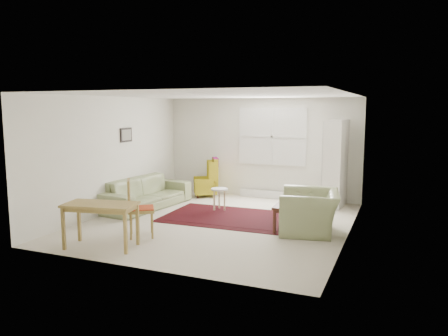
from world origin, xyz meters
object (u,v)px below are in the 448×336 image
at_px(armchair, 310,207).
at_px(desk_chair, 141,208).
at_px(wingback_chair, 205,177).
at_px(cabinet, 335,163).
at_px(sofa, 146,187).
at_px(coffee_table, 291,218).
at_px(desk, 101,225).
at_px(stool, 219,199).

relative_size(armchair, desk_chair, 1.14).
relative_size(wingback_chair, cabinet, 0.50).
height_order(sofa, coffee_table, sofa).
height_order(sofa, desk_chair, desk_chair).
distance_m(cabinet, desk, 5.50).
bearing_deg(stool, wingback_chair, 126.26).
distance_m(stool, cabinet, 2.79).
distance_m(stool, desk_chair, 2.42).
distance_m(coffee_table, stool, 2.15).
bearing_deg(armchair, wingback_chair, -135.77).
xyz_separation_m(armchair, desk_chair, (-2.69, -1.41, 0.06)).
height_order(coffee_table, stool, stool).
bearing_deg(cabinet, armchair, -87.43).
bearing_deg(desk_chair, stool, -45.12).
bearing_deg(sofa, desk_chair, -142.82).
bearing_deg(armchair, cabinet, 167.03).
relative_size(sofa, desk, 2.02).
relative_size(sofa, wingback_chair, 2.32).
distance_m(wingback_chair, stool, 1.59).
distance_m(armchair, desk, 3.67).
bearing_deg(cabinet, desk_chair, -121.42).
bearing_deg(coffee_table, cabinet, 80.22).
height_order(wingback_chair, desk_chair, desk_chair).
bearing_deg(armchair, desk, -64.03).
bearing_deg(armchair, sofa, -108.67).
distance_m(armchair, wingback_chair, 3.83).
bearing_deg(wingback_chair, stool, 6.18).
relative_size(armchair, coffee_table, 1.96).
height_order(wingback_chair, cabinet, cabinet).
bearing_deg(desk, coffee_table, 38.27).
bearing_deg(coffee_table, armchair, 16.89).
bearing_deg(desk, wingback_chair, 92.18).
distance_m(armchair, coffee_table, 0.39).
bearing_deg(desk_chair, coffee_table, -94.28).
xyz_separation_m(stool, desk, (-0.76, -3.13, 0.12)).
bearing_deg(wingback_chair, desk_chair, -23.22).
relative_size(sofa, cabinet, 1.17).
bearing_deg(cabinet, wingback_chair, -172.42).
distance_m(cabinet, desk_chair, 4.71).
height_order(coffee_table, desk, desk).
xyz_separation_m(armchair, wingback_chair, (-3.12, 2.21, 0.04)).
xyz_separation_m(coffee_table, cabinet, (0.42, 2.45, 0.75)).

